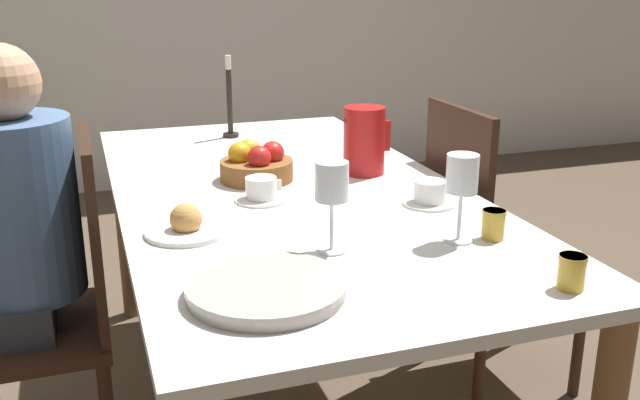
{
  "coord_description": "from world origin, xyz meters",
  "views": [
    {
      "loc": [
        -0.55,
        -1.89,
        1.36
      ],
      "look_at": [
        0.0,
        -0.28,
        0.81
      ],
      "focal_mm": 40.0,
      "sensor_mm": 36.0,
      "label": 1
    }
  ],
  "objects_px": {
    "wine_glass_juice": "(332,186)",
    "jam_jar_red": "(572,271)",
    "teacup_across": "(261,191)",
    "jam_jar_amber": "(493,223)",
    "chair_person_side": "(53,309)",
    "bread_plate": "(186,225)",
    "fruit_bowl": "(256,165)",
    "candlestick_tall": "(230,106)",
    "chair_opposite": "(486,243)",
    "person_seated": "(6,237)",
    "serving_tray": "(266,288)",
    "teacup_near_person": "(430,194)",
    "wine_glass_water": "(462,177)",
    "red_pitcher": "(364,140)"
  },
  "relations": [
    {
      "from": "chair_person_side",
      "to": "teacup_near_person",
      "type": "distance_m",
      "value": 1.04
    },
    {
      "from": "teacup_near_person",
      "to": "candlestick_tall",
      "type": "xyz_separation_m",
      "value": [
        -0.33,
        0.97,
        0.09
      ]
    },
    {
      "from": "chair_person_side",
      "to": "bread_plate",
      "type": "height_order",
      "value": "chair_person_side"
    },
    {
      "from": "chair_opposite",
      "to": "serving_tray",
      "type": "height_order",
      "value": "chair_opposite"
    },
    {
      "from": "person_seated",
      "to": "fruit_bowl",
      "type": "xyz_separation_m",
      "value": [
        0.69,
        0.14,
        0.09
      ]
    },
    {
      "from": "chair_person_side",
      "to": "jam_jar_amber",
      "type": "height_order",
      "value": "chair_person_side"
    },
    {
      "from": "chair_person_side",
      "to": "jam_jar_red",
      "type": "distance_m",
      "value": 1.29
    },
    {
      "from": "candlestick_tall",
      "to": "teacup_near_person",
      "type": "bearing_deg",
      "value": -71.05
    },
    {
      "from": "jam_jar_amber",
      "to": "fruit_bowl",
      "type": "height_order",
      "value": "fruit_bowl"
    },
    {
      "from": "bread_plate",
      "to": "wine_glass_water",
      "type": "bearing_deg",
      "value": -23.09
    },
    {
      "from": "red_pitcher",
      "to": "bread_plate",
      "type": "distance_m",
      "value": 0.7
    },
    {
      "from": "chair_opposite",
      "to": "teacup_across",
      "type": "bearing_deg",
      "value": -84.32
    },
    {
      "from": "jam_jar_red",
      "to": "fruit_bowl",
      "type": "distance_m",
      "value": 1.02
    },
    {
      "from": "wine_glass_juice",
      "to": "teacup_near_person",
      "type": "height_order",
      "value": "wine_glass_juice"
    },
    {
      "from": "teacup_near_person",
      "to": "serving_tray",
      "type": "bearing_deg",
      "value": -143.99
    },
    {
      "from": "bread_plate",
      "to": "jam_jar_amber",
      "type": "relative_size",
      "value": 2.81
    },
    {
      "from": "wine_glass_juice",
      "to": "bread_plate",
      "type": "relative_size",
      "value": 1.04
    },
    {
      "from": "wine_glass_juice",
      "to": "jam_jar_red",
      "type": "xyz_separation_m",
      "value": [
        0.38,
        -0.34,
        -0.11
      ]
    },
    {
      "from": "chair_person_side",
      "to": "fruit_bowl",
      "type": "relative_size",
      "value": 4.44
    },
    {
      "from": "chair_person_side",
      "to": "wine_glass_juice",
      "type": "xyz_separation_m",
      "value": [
        0.62,
        -0.43,
        0.4
      ]
    },
    {
      "from": "candlestick_tall",
      "to": "jam_jar_amber",
      "type": "bearing_deg",
      "value": -74.22
    },
    {
      "from": "jam_jar_red",
      "to": "bread_plate",
      "type": "bearing_deg",
      "value": 140.28
    },
    {
      "from": "chair_opposite",
      "to": "wine_glass_juice",
      "type": "xyz_separation_m",
      "value": [
        -0.71,
        -0.48,
        0.4
      ]
    },
    {
      "from": "teacup_near_person",
      "to": "teacup_across",
      "type": "bearing_deg",
      "value": 157.12
    },
    {
      "from": "person_seated",
      "to": "chair_opposite",
      "type": "bearing_deg",
      "value": -89.33
    },
    {
      "from": "chair_person_side",
      "to": "teacup_near_person",
      "type": "relative_size",
      "value": 6.64
    },
    {
      "from": "chair_opposite",
      "to": "person_seated",
      "type": "distance_m",
      "value": 1.44
    },
    {
      "from": "wine_glass_water",
      "to": "wine_glass_juice",
      "type": "xyz_separation_m",
      "value": [
        -0.3,
        0.04,
        -0.0
      ]
    },
    {
      "from": "person_seated",
      "to": "bread_plate",
      "type": "height_order",
      "value": "person_seated"
    },
    {
      "from": "chair_person_side",
      "to": "jam_jar_amber",
      "type": "bearing_deg",
      "value": -115.6
    },
    {
      "from": "fruit_bowl",
      "to": "wine_glass_water",
      "type": "bearing_deg",
      "value": -63.43
    },
    {
      "from": "serving_tray",
      "to": "bread_plate",
      "type": "bearing_deg",
      "value": 103.42
    },
    {
      "from": "wine_glass_juice",
      "to": "teacup_across",
      "type": "height_order",
      "value": "wine_glass_juice"
    },
    {
      "from": "teacup_across",
      "to": "teacup_near_person",
      "type": "bearing_deg",
      "value": -22.88
    },
    {
      "from": "jam_jar_amber",
      "to": "fruit_bowl",
      "type": "xyz_separation_m",
      "value": [
        -0.4,
        0.66,
        0.01
      ]
    },
    {
      "from": "wine_glass_water",
      "to": "candlestick_tall",
      "type": "height_order",
      "value": "candlestick_tall"
    },
    {
      "from": "chair_person_side",
      "to": "wine_glass_juice",
      "type": "bearing_deg",
      "value": -124.75
    },
    {
      "from": "wine_glass_water",
      "to": "serving_tray",
      "type": "xyz_separation_m",
      "value": [
        -0.5,
        -0.14,
        -0.14
      ]
    },
    {
      "from": "teacup_across",
      "to": "jam_jar_amber",
      "type": "distance_m",
      "value": 0.63
    },
    {
      "from": "teacup_across",
      "to": "red_pitcher",
      "type": "bearing_deg",
      "value": 24.3
    },
    {
      "from": "bread_plate",
      "to": "candlestick_tall",
      "type": "relative_size",
      "value": 0.65
    },
    {
      "from": "wine_glass_water",
      "to": "fruit_bowl",
      "type": "bearing_deg",
      "value": 116.57
    },
    {
      "from": "candlestick_tall",
      "to": "wine_glass_water",
      "type": "bearing_deg",
      "value": -77.63
    },
    {
      "from": "serving_tray",
      "to": "candlestick_tall",
      "type": "relative_size",
      "value": 1.03
    },
    {
      "from": "bread_plate",
      "to": "jam_jar_red",
      "type": "height_order",
      "value": "bread_plate"
    },
    {
      "from": "wine_glass_juice",
      "to": "candlestick_tall",
      "type": "bearing_deg",
      "value": 88.66
    },
    {
      "from": "chair_opposite",
      "to": "teacup_near_person",
      "type": "relative_size",
      "value": 6.64
    },
    {
      "from": "fruit_bowl",
      "to": "candlestick_tall",
      "type": "xyz_separation_m",
      "value": [
        0.05,
        0.6,
        0.07
      ]
    },
    {
      "from": "wine_glass_juice",
      "to": "bread_plate",
      "type": "xyz_separation_m",
      "value": [
        -0.29,
        0.22,
        -0.13
      ]
    },
    {
      "from": "chair_opposite",
      "to": "teacup_across",
      "type": "height_order",
      "value": "chair_opposite"
    }
  ]
}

